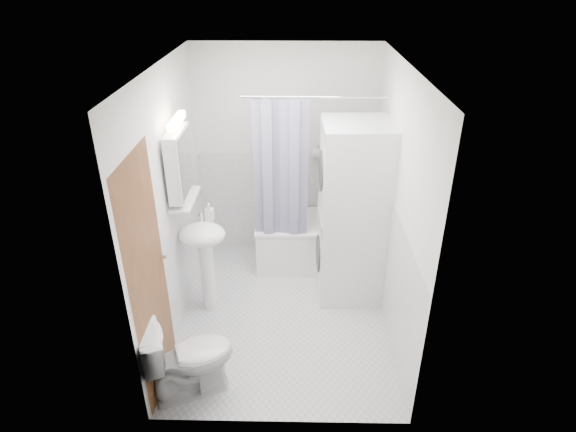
{
  "coord_description": "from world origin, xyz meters",
  "views": [
    {
      "loc": [
        0.12,
        -3.8,
        3.11
      ],
      "look_at": [
        0.04,
        0.15,
        1.01
      ],
      "focal_mm": 30.0,
      "sensor_mm": 36.0,
      "label": 1
    }
  ],
  "objects_px": {
    "toilet": "(189,358)",
    "sink": "(204,248)",
    "bathtub": "(320,240)",
    "washer_dryer": "(353,213)"
  },
  "relations": [
    {
      "from": "bathtub",
      "to": "toilet",
      "type": "distance_m",
      "value": 2.22
    },
    {
      "from": "bathtub",
      "to": "sink",
      "type": "distance_m",
      "value": 1.48
    },
    {
      "from": "bathtub",
      "to": "sink",
      "type": "xyz_separation_m",
      "value": [
        -1.14,
        -0.85,
        0.4
      ]
    },
    {
      "from": "bathtub",
      "to": "sink",
      "type": "bearing_deg",
      "value": -143.23
    },
    {
      "from": "toilet",
      "to": "washer_dryer",
      "type": "bearing_deg",
      "value": -67.78
    },
    {
      "from": "washer_dryer",
      "to": "bathtub",
      "type": "bearing_deg",
      "value": 116.65
    },
    {
      "from": "bathtub",
      "to": "sink",
      "type": "height_order",
      "value": "sink"
    },
    {
      "from": "bathtub",
      "to": "toilet",
      "type": "xyz_separation_m",
      "value": [
        -1.11,
        -1.92,
        0.05
      ]
    },
    {
      "from": "toilet",
      "to": "sink",
      "type": "bearing_deg",
      "value": -20.77
    },
    {
      "from": "sink",
      "to": "washer_dryer",
      "type": "distance_m",
      "value": 1.48
    }
  ]
}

